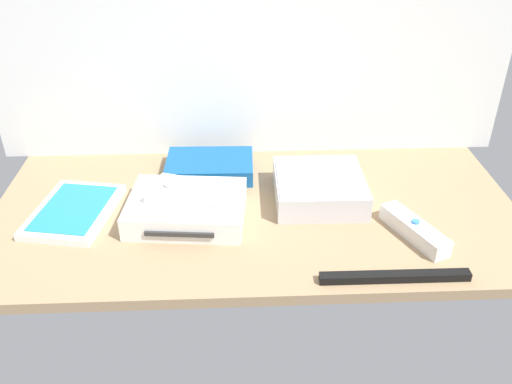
{
  "coord_description": "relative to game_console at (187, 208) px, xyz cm",
  "views": [
    {
      "loc": [
        -3.83,
        -85.6,
        57.09
      ],
      "look_at": [
        0.0,
        0.0,
        4.0
      ],
      "focal_mm": 37.98,
      "sensor_mm": 36.0,
      "label": 1
    }
  ],
  "objects": [
    {
      "name": "remote_classic_pad",
      "position": [
        0.75,
        -0.16,
        3.21
      ],
      "size": [
        16.23,
        12.28,
        2.4
      ],
      "rotation": [
        0.0,
        0.0,
        -0.33
      ],
      "color": "white",
      "rests_on": "game_console"
    },
    {
      "name": "mini_computer",
      "position": [
        25.26,
        5.42,
        0.44
      ],
      "size": [
        17.22,
        17.22,
        5.3
      ],
      "rotation": [
        0.0,
        0.0,
        -0.01
      ],
      "color": "silver",
      "rests_on": "ground_plane"
    },
    {
      "name": "sensor_bar",
      "position": [
        33.89,
        -18.95,
        -1.5
      ],
      "size": [
        24.01,
        1.92,
        1.4
      ],
      "primitive_type": "cube",
      "rotation": [
        0.0,
        0.0,
        -0.01
      ],
      "color": "black",
      "rests_on": "ground_plane"
    },
    {
      "name": "remote_wand",
      "position": [
        40.21,
        -7.63,
        -0.69
      ],
      "size": [
        9.41,
        14.96,
        3.4
      ],
      "rotation": [
        0.0,
        0.0,
        0.43
      ],
      "color": "white",
      "rests_on": "ground_plane"
    },
    {
      "name": "ground_plane",
      "position": [
        12.84,
        2.11,
        -3.2
      ],
      "size": [
        100.0,
        48.0,
        2.0
      ],
      "primitive_type": "cube",
      "color": "#9E7F5B",
      "rests_on": "ground"
    },
    {
      "name": "back_wall",
      "position": [
        12.84,
        26.71,
        29.8
      ],
      "size": [
        110.0,
        1.2,
        64.0
      ],
      "primitive_type": "cube",
      "color": "white",
      "rests_on": "ground"
    },
    {
      "name": "game_case",
      "position": [
        -21.29,
        1.85,
        -1.44
      ],
      "size": [
        16.79,
        21.13,
        1.56
      ],
      "rotation": [
        0.0,
        0.0,
        -0.18
      ],
      "color": "white",
      "rests_on": "ground_plane"
    },
    {
      "name": "game_console",
      "position": [
        0.0,
        0.0,
        0.0
      ],
      "size": [
        22.43,
        18.0,
        4.4
      ],
      "rotation": [
        0.0,
        0.0,
        -0.1
      ],
      "color": "white",
      "rests_on": "ground_plane"
    },
    {
      "name": "network_router",
      "position": [
        3.76,
        16.44,
        -0.5
      ],
      "size": [
        18.29,
        12.72,
        3.4
      ],
      "rotation": [
        0.0,
        0.0,
        -0.02
      ],
      "color": "#145193",
      "rests_on": "ground_plane"
    }
  ]
}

